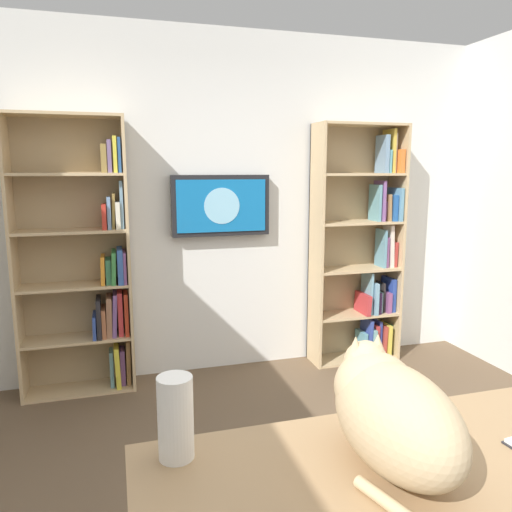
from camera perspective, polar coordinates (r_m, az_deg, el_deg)
The scene contains 7 objects.
wall_back at distance 3.96m, azimuth -4.14°, elevation 5.88°, with size 4.52×0.06×2.70m, color silver.
bookshelf_left at distance 4.28m, azimuth 12.52°, elevation 0.26°, with size 0.76×0.28×2.00m.
bookshelf_right at distance 3.77m, azimuth -19.05°, elevation -1.12°, with size 0.79×0.28×2.01m.
wall_mounted_tv at distance 3.88m, azimuth -4.09°, elevation 5.86°, with size 0.78×0.07×0.48m.
desk at distance 1.73m, azimuth 17.50°, elevation -25.16°, with size 1.66×0.67×0.76m.
cat at distance 1.59m, azimuth 15.23°, elevation -16.79°, with size 0.31×0.68×0.35m.
paper_towel_roll at distance 1.60m, azimuth -9.34°, elevation -18.07°, with size 0.11×0.11×0.26m, color white.
Camera 1 is at (0.83, 1.64, 1.64)m, focal length 34.40 mm.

